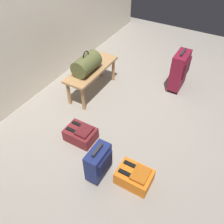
# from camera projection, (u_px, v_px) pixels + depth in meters

# --- Properties ---
(ground_plane) EXTENTS (6.60, 6.60, 0.00)m
(ground_plane) POSITION_uv_depth(u_px,v_px,m) (133.00, 114.00, 3.45)
(ground_plane) COLOR gray
(bench) EXTENTS (1.00, 0.36, 0.43)m
(bench) POSITION_uv_depth(u_px,v_px,m) (92.00, 72.00, 3.61)
(bench) COLOR #A87A4C
(bench) RESTS_ON ground
(duffel_bag_olive) EXTENTS (0.44, 0.26, 0.34)m
(duffel_bag_olive) POSITION_uv_depth(u_px,v_px,m) (87.00, 64.00, 3.40)
(duffel_bag_olive) COLOR #51562D
(duffel_bag_olive) RESTS_ON bench
(cell_phone) EXTENTS (0.07, 0.14, 0.01)m
(cell_phone) POSITION_uv_depth(u_px,v_px,m) (98.00, 59.00, 3.76)
(cell_phone) COLOR silver
(cell_phone) RESTS_ON bench
(suitcase_upright_burgundy) EXTENTS (0.40, 0.21, 0.67)m
(suitcase_upright_burgundy) POSITION_uv_depth(u_px,v_px,m) (179.00, 70.00, 3.69)
(suitcase_upright_burgundy) COLOR maroon
(suitcase_upright_burgundy) RESTS_ON ground
(suitcase_small_navy) EXTENTS (0.32, 0.19, 0.46)m
(suitcase_small_navy) POSITION_uv_depth(u_px,v_px,m) (98.00, 162.00, 2.55)
(suitcase_small_navy) COLOR navy
(suitcase_small_navy) RESTS_ON ground
(backpack_maroon) EXTENTS (0.28, 0.38, 0.21)m
(backpack_maroon) POSITION_uv_depth(u_px,v_px,m) (81.00, 134.00, 3.04)
(backpack_maroon) COLOR maroon
(backpack_maroon) RESTS_ON ground
(backpack_orange) EXTENTS (0.28, 0.38, 0.21)m
(backpack_orange) POSITION_uv_depth(u_px,v_px,m) (135.00, 177.00, 2.58)
(backpack_orange) COLOR orange
(backpack_orange) RESTS_ON ground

